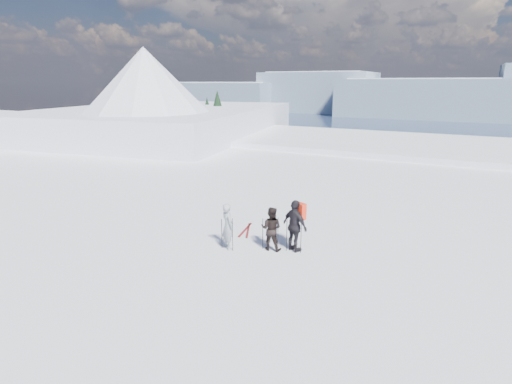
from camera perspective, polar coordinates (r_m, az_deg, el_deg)
lake_basin at (r=42.78m, az=19.71°, el=-2.54°), size 820.00×820.00×71.62m
far_mountain_range at (r=466.20m, az=31.33°, el=11.73°), size 770.00×110.00×53.00m
near_ridge at (r=51.75m, az=-10.53°, el=4.61°), size 31.37×35.68×25.62m
skier_grey at (r=15.01m, az=-4.06°, el=-4.91°), size 0.77×0.72×1.77m
skier_dark at (r=14.91m, az=2.18°, el=-5.24°), size 0.89×0.74×1.67m
skier_pack at (r=14.78m, az=5.58°, el=-4.86°), size 1.25×0.91×1.97m
backpack at (r=14.55m, az=6.42°, el=0.13°), size 0.48×0.39×0.60m
ski_poles at (r=14.88m, az=1.09°, el=-6.16°), size 2.85×1.01×1.36m
skis_loose at (r=17.04m, az=-1.35°, el=-5.45°), size 0.79×1.69×0.03m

